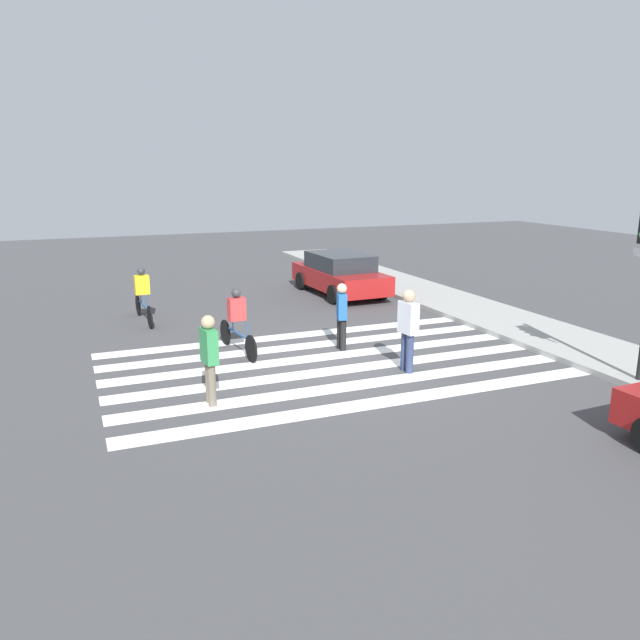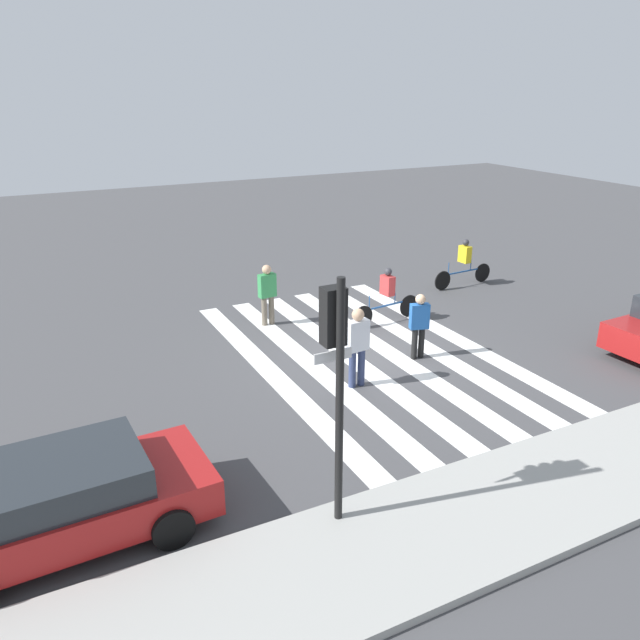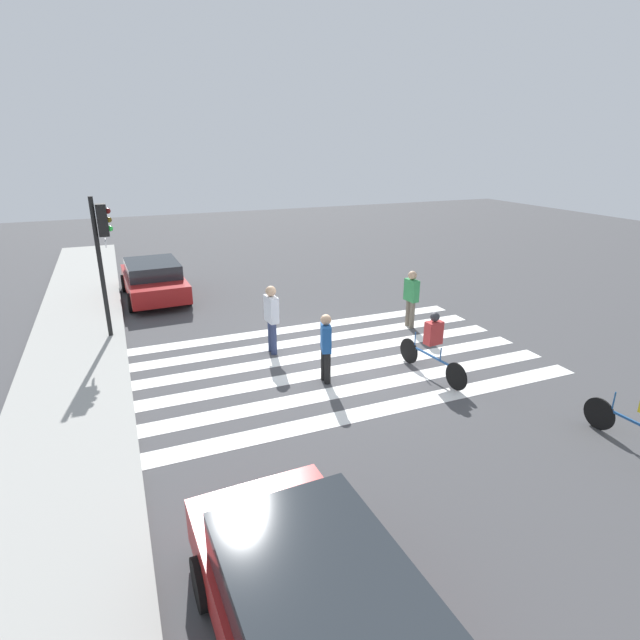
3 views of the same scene
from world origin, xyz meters
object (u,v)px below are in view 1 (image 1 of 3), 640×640
pedestrian_adult_blue_shirt (209,355)px  car_parked_far_curb (340,274)px  pedestrian_adult_tall_backpack (342,313)px  cyclist_mid_street (142,293)px  pedestrian_child_with_backpack (408,326)px  cyclist_far_lane (237,318)px

pedestrian_adult_blue_shirt → car_parked_far_curb: pedestrian_adult_blue_shirt is taller
pedestrian_adult_tall_backpack → cyclist_mid_street: pedestrian_adult_tall_backpack is taller
pedestrian_adult_blue_shirt → cyclist_mid_street: size_ratio=0.72×
pedestrian_adult_tall_backpack → pedestrian_child_with_backpack: bearing=-146.6°
pedestrian_adult_blue_shirt → cyclist_far_lane: bearing=-29.5°
car_parked_far_curb → pedestrian_adult_blue_shirt: bearing=-39.0°
cyclist_mid_street → pedestrian_child_with_backpack: bearing=31.0°
pedestrian_child_with_backpack → cyclist_mid_street: (-6.90, -4.81, -0.18)m
pedestrian_adult_tall_backpack → car_parked_far_curb: (-6.29, 2.75, -0.19)m
pedestrian_adult_blue_shirt → pedestrian_adult_tall_backpack: size_ratio=1.05×
pedestrian_adult_tall_backpack → pedestrian_child_with_backpack: (2.11, 0.64, 0.10)m
pedestrian_adult_tall_backpack → cyclist_mid_street: (-4.79, -4.17, -0.07)m
pedestrian_adult_tall_backpack → cyclist_mid_street: 6.35m
car_parked_far_curb → cyclist_mid_street: bearing=-79.9°
pedestrian_adult_blue_shirt → cyclist_mid_street: 7.21m
pedestrian_adult_blue_shirt → pedestrian_child_with_backpack: size_ratio=0.94×
pedestrian_child_with_backpack → cyclist_far_lane: bearing=43.7°
pedestrian_adult_blue_shirt → pedestrian_adult_tall_backpack: pedestrian_adult_blue_shirt is taller
cyclist_mid_street → car_parked_far_curb: 7.08m
pedestrian_child_with_backpack → cyclist_mid_street: bearing=30.4°
pedestrian_child_with_backpack → cyclist_mid_street: pedestrian_child_with_backpack is taller
pedestrian_adult_blue_shirt → pedestrian_child_with_backpack: pedestrian_child_with_backpack is taller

